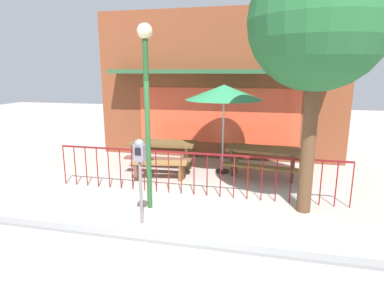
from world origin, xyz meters
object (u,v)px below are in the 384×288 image
Objects in this scene: picnic_table_left at (163,148)px; parking_meter_near at (140,159)px; picnic_table_right at (263,155)px; patio_umbrella at (224,93)px; street_tree at (318,22)px; street_lamp at (146,90)px; patio_bench at (159,166)px.

picnic_table_left is 1.20× the size of parking_meter_near.
patio_umbrella reaches higher than picnic_table_right.
street_tree is 1.35× the size of street_lamp.
picnic_table_right is 1.27× the size of parking_meter_near.
parking_meter_near is at bearing -157.47° from street_tree.
parking_meter_near is (0.45, -2.35, 0.85)m from patio_bench.
street_lamp is at bearing -78.03° from picnic_table_left.
street_lamp is (-2.18, -2.42, 1.73)m from picnic_table_right.
picnic_table_left is 3.17m from street_lamp.
street_lamp is (-0.10, 0.69, 1.14)m from parking_meter_near.
picnic_table_right is 1.38× the size of patio_bench.
picnic_table_right is at bearing 113.29° from street_tree.
patio_bench is 2.62m from street_lamp.
picnic_table_left reaches higher than patio_bench.
patio_umbrella is (-1.07, 0.23, 1.54)m from picnic_table_right.
patio_bench is 0.92× the size of parking_meter_near.
picnic_table_left is 0.53× the size of street_lamp.
patio_umbrella is at bearing 167.92° from picnic_table_right.
parking_meter_near reaches higher than patio_bench.
patio_umbrella is 2.88m from street_lamp.
picnic_table_right reaches higher than patio_bench.
patio_umbrella reaches higher than picnic_table_left.
street_tree reaches higher than parking_meter_near.
patio_bench is at bearing 100.93° from parking_meter_near.
parking_meter_near reaches higher than picnic_table_right.
picnic_table_right is 3.69m from street_lamp.
picnic_table_right is at bearing 56.18° from parking_meter_near.
street_tree is at bearing -18.84° from patio_bench.
street_tree reaches higher than patio_umbrella.
street_lamp is at bearing -132.00° from picnic_table_right.
picnic_table_left is at bearing 101.78° from patio_bench.
picnic_table_right is at bearing 16.68° from patio_bench.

